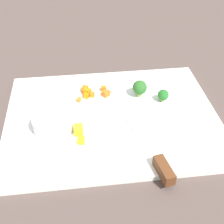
{
  "coord_description": "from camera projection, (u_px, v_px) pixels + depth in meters",
  "views": [
    {
      "loc": [
        -0.06,
        -0.52,
        0.45
      ],
      "look_at": [
        0.0,
        0.0,
        0.02
      ],
      "focal_mm": 48.96,
      "sensor_mm": 36.0,
      "label": 1
    }
  ],
  "objects": [
    {
      "name": "ground_plane",
      "position": [
        112.0,
        119.0,
        0.69
      ],
      "size": [
        4.0,
        4.0,
        0.0
      ],
      "primitive_type": "plane",
      "color": "#51423E"
    },
    {
      "name": "cutting_board",
      "position": [
        112.0,
        117.0,
        0.69
      ],
      "size": [
        0.47,
        0.36,
        0.01
      ],
      "primitive_type": "cube",
      "color": "white",
      "rests_on": "ground_plane"
    },
    {
      "name": "prep_bowl",
      "position": [
        53.0,
        123.0,
        0.64
      ],
      "size": [
        0.08,
        0.08,
        0.03
      ],
      "primitive_type": "cylinder",
      "color": "white",
      "rests_on": "cutting_board"
    },
    {
      "name": "chef_knife",
      "position": [
        146.0,
        141.0,
        0.61
      ],
      "size": [
        0.09,
        0.34,
        0.02
      ],
      "rotation": [
        0.0,
        0.0,
        1.76
      ],
      "color": "silver",
      "rests_on": "cutting_board"
    },
    {
      "name": "carrot_dice_0",
      "position": [
        86.0,
        95.0,
        0.74
      ],
      "size": [
        0.01,
        0.02,
        0.01
      ],
      "primitive_type": "cube",
      "rotation": [
        0.0,
        0.0,
        1.34
      ],
      "color": "orange",
      "rests_on": "cutting_board"
    },
    {
      "name": "carrot_dice_1",
      "position": [
        92.0,
        95.0,
        0.74
      ],
      "size": [
        0.01,
        0.01,
        0.01
      ],
      "primitive_type": "cube",
      "rotation": [
        0.0,
        0.0,
        2.93
      ],
      "color": "orange",
      "rests_on": "cutting_board"
    },
    {
      "name": "carrot_dice_2",
      "position": [
        87.0,
        92.0,
        0.74
      ],
      "size": [
        0.02,
        0.02,
        0.02
      ],
      "primitive_type": "cube",
      "rotation": [
        0.0,
        0.0,
        0.98
      ],
      "color": "orange",
      "rests_on": "cutting_board"
    },
    {
      "name": "carrot_dice_3",
      "position": [
        104.0,
        88.0,
        0.76
      ],
      "size": [
        0.01,
        0.01,
        0.01
      ],
      "primitive_type": "cube",
      "rotation": [
        0.0,
        0.0,
        3.08
      ],
      "color": "orange",
      "rests_on": "cutting_board"
    },
    {
      "name": "carrot_dice_4",
      "position": [
        106.0,
        94.0,
        0.74
      ],
      "size": [
        0.02,
        0.02,
        0.01
      ],
      "primitive_type": "cube",
      "rotation": [
        0.0,
        0.0,
        2.23
      ],
      "color": "orange",
      "rests_on": "cutting_board"
    },
    {
      "name": "carrot_dice_5",
      "position": [
        79.0,
        100.0,
        0.72
      ],
      "size": [
        0.01,
        0.01,
        0.01
      ],
      "primitive_type": "cube",
      "rotation": [
        0.0,
        0.0,
        2.71
      ],
      "color": "orange",
      "rests_on": "cutting_board"
    },
    {
      "name": "carrot_dice_6",
      "position": [
        85.0,
        89.0,
        0.75
      ],
      "size": [
        0.02,
        0.02,
        0.01
      ],
      "primitive_type": "cube",
      "rotation": [
        0.0,
        0.0,
        1.2
      ],
      "color": "orange",
      "rests_on": "cutting_board"
    },
    {
      "name": "pepper_dice_0",
      "position": [
        81.0,
        140.0,
        0.62
      ],
      "size": [
        0.02,
        0.02,
        0.01
      ],
      "primitive_type": "cube",
      "rotation": [
        0.0,
        0.0,
        1.41
      ],
      "color": "yellow",
      "rests_on": "cutting_board"
    },
    {
      "name": "pepper_dice_1",
      "position": [
        79.0,
        130.0,
        0.63
      ],
      "size": [
        0.02,
        0.02,
        0.02
      ],
      "primitive_type": "cube",
      "rotation": [
        0.0,
        0.0,
        1.56
      ],
      "color": "yellow",
      "rests_on": "cutting_board"
    },
    {
      "name": "broccoli_floret_0",
      "position": [
        140.0,
        88.0,
        0.73
      ],
      "size": [
        0.03,
        0.03,
        0.04
      ],
      "color": "#8DBA5A",
      "rests_on": "cutting_board"
    },
    {
      "name": "broccoli_floret_1",
      "position": [
        163.0,
        95.0,
        0.72
      ],
      "size": [
        0.03,
        0.03,
        0.03
      ],
      "color": "#8CAB55",
      "rests_on": "cutting_board"
    }
  ]
}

